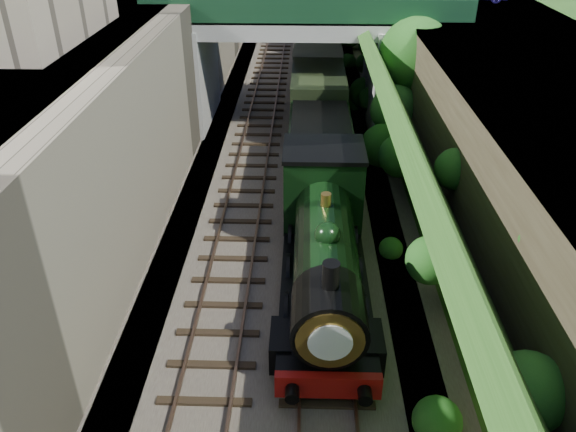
{
  "coord_description": "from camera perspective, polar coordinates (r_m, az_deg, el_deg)",
  "views": [
    {
      "loc": [
        0.5,
        -6.75,
        11.8
      ],
      "look_at": [
        0.0,
        9.41,
        2.29
      ],
      "focal_mm": 35.0,
      "sensor_mm": 36.0,
      "label": 1
    }
  ],
  "objects": [
    {
      "name": "trackbed",
      "position": [
        29.2,
        0.64,
        6.84
      ],
      "size": [
        10.0,
        90.0,
        0.2
      ],
      "primitive_type": "cube",
      "color": "#473F38",
      "rests_on": "ground"
    },
    {
      "name": "retaining_wall",
      "position": [
        28.64,
        -10.69,
        13.11
      ],
      "size": [
        1.0,
        90.0,
        7.0
      ],
      "primitive_type": "cube",
      "color": "#756B56",
      "rests_on": "ground"
    },
    {
      "name": "street_plateau_left",
      "position": [
        29.57,
        -17.5,
        12.8
      ],
      "size": [
        6.0,
        90.0,
        7.0
      ],
      "primitive_type": "cube",
      "color": "#262628",
      "rests_on": "ground"
    },
    {
      "name": "street_plateau_right",
      "position": [
        29.52,
        19.85,
        11.6
      ],
      "size": [
        8.0,
        90.0,
        6.25
      ],
      "primitive_type": "cube",
      "color": "#262628",
      "rests_on": "ground"
    },
    {
      "name": "embankment_slope",
      "position": [
        31.18,
        10.14,
        12.99
      ],
      "size": [
        4.47,
        91.88,
        6.36
      ],
      "color": "#1E4714",
      "rests_on": "ground"
    },
    {
      "name": "track_left",
      "position": [
        29.24,
        -3.31,
        7.14
      ],
      "size": [
        2.5,
        90.0,
        0.2
      ],
      "color": "black",
      "rests_on": "trackbed"
    },
    {
      "name": "track_right",
      "position": [
        29.14,
        3.02,
        7.07
      ],
      "size": [
        2.5,
        90.0,
        0.2
      ],
      "color": "black",
      "rests_on": "trackbed"
    },
    {
      "name": "road_bridge",
      "position": [
        31.71,
        2.62,
        16.34
      ],
      "size": [
        16.0,
        6.4,
        7.25
      ],
      "color": "gray",
      "rests_on": "ground"
    },
    {
      "name": "tree",
      "position": [
        28.91,
        12.98,
        15.4
      ],
      "size": [
        3.6,
        3.8,
        6.6
      ],
      "color": "black",
      "rests_on": "ground"
    },
    {
      "name": "locomotive",
      "position": [
        17.98,
        3.72,
        -3.05
      ],
      "size": [
        3.1,
        10.22,
        3.83
      ],
      "color": "black",
      "rests_on": "trackbed"
    },
    {
      "name": "tender",
      "position": [
        24.57,
        3.26,
        5.93
      ],
      "size": [
        2.7,
        6.0,
        3.05
      ],
      "color": "black",
      "rests_on": "trackbed"
    },
    {
      "name": "coach_front",
      "position": [
        36.29,
        2.9,
        14.84
      ],
      "size": [
        2.9,
        18.0,
        3.7
      ],
      "color": "black",
      "rests_on": "trackbed"
    },
    {
      "name": "coach_middle",
      "position": [
        54.63,
        2.63,
        20.15
      ],
      "size": [
        2.9,
        18.0,
        3.7
      ],
      "color": "black",
      "rests_on": "trackbed"
    }
  ]
}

